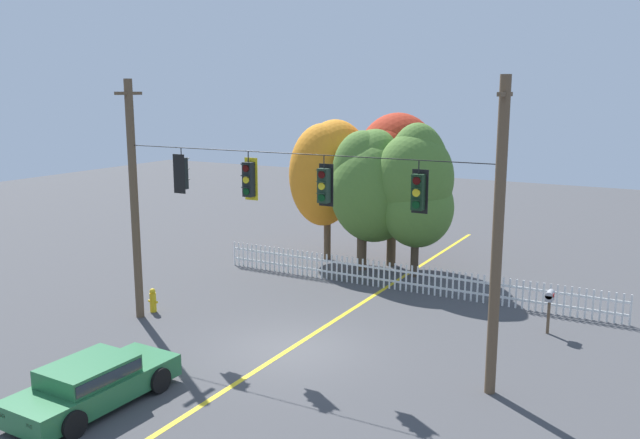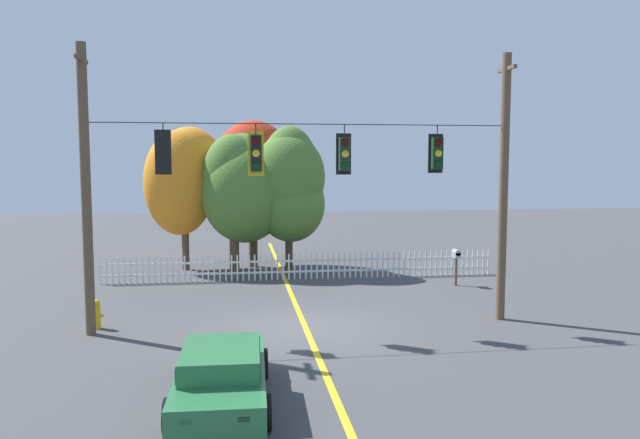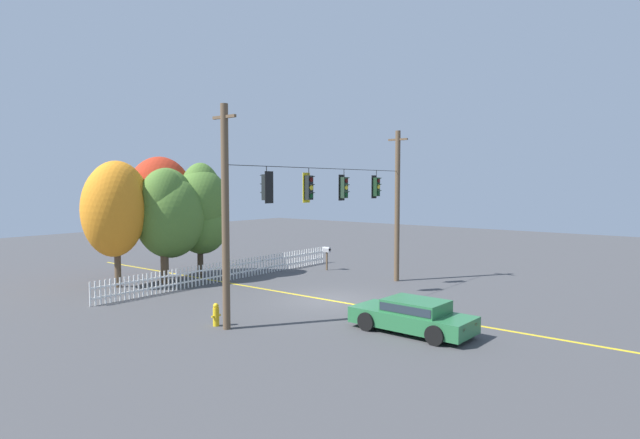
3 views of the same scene
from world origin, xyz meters
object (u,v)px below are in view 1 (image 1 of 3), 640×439
object	(u,v)px
traffic_signal_northbound_primary	(324,185)
fire_hydrant	(153,300)
autumn_maple_near_fence	(329,171)
autumn_oak_far_east	(395,173)
parked_car	(93,382)
autumn_maple_mid	(372,184)
autumn_maple_far_west	(416,188)
traffic_signal_eastbound_side	(182,173)
traffic_signal_southbound_primary	(418,192)
roadside_mailbox	(550,299)
traffic_signal_northbound_secondary	(249,179)

from	to	relation	value
traffic_signal_northbound_primary	fire_hydrant	distance (m)	8.29
autumn_maple_near_fence	autumn_oak_far_east	xyz separation A→B (m)	(3.02, 0.29, 0.08)
autumn_oak_far_east	parked_car	size ratio (longest dim) A/B	1.53
autumn_maple_mid	fire_hydrant	bearing A→B (deg)	-116.07
autumn_maple_far_west	parked_car	distance (m)	14.82
traffic_signal_eastbound_side	traffic_signal_southbound_primary	distance (m)	7.63
traffic_signal_southbound_primary	roadside_mailbox	distance (m)	6.73
traffic_signal_northbound_secondary	traffic_signal_southbound_primary	size ratio (longest dim) A/B	1.05
traffic_signal_northbound_secondary	autumn_maple_mid	size ratio (longest dim) A/B	0.24
traffic_signal_northbound_secondary	fire_hydrant	xyz separation A→B (m)	(-4.48, 0.58, -4.50)
autumn_maple_mid	autumn_oak_far_east	size ratio (longest dim) A/B	0.90
autumn_maple_far_west	roadside_mailbox	bearing A→B (deg)	-33.81
autumn_maple_near_fence	traffic_signal_northbound_secondary	bearing A→B (deg)	-74.64
autumn_maple_mid	roadside_mailbox	xyz separation A→B (m)	(7.96, -4.19, -2.52)
autumn_maple_mid	autumn_oak_far_east	bearing A→B (deg)	63.12
traffic_signal_northbound_secondary	autumn_maple_mid	world-z (taller)	autumn_maple_mid
traffic_signal_southbound_primary	roadside_mailbox	bearing A→B (deg)	63.11
traffic_signal_eastbound_side	traffic_signal_northbound_primary	xyz separation A→B (m)	(4.94, 0.02, -0.04)
traffic_signal_southbound_primary	parked_car	bearing A→B (deg)	-138.59
traffic_signal_northbound_secondary	roadside_mailbox	size ratio (longest dim) A/B	1.04
autumn_maple_near_fence	parked_car	bearing A→B (deg)	-83.08
autumn_maple_near_fence	autumn_oak_far_east	world-z (taller)	autumn_oak_far_east
autumn_maple_near_fence	traffic_signal_northbound_primary	bearing A→B (deg)	-62.44
autumn_oak_far_east	parked_car	xyz separation A→B (m)	(-1.16, -15.59, -3.42)
autumn_maple_mid	autumn_maple_far_west	world-z (taller)	autumn_maple_far_west
traffic_signal_eastbound_side	fire_hydrant	world-z (taller)	traffic_signal_eastbound_side
autumn_oak_far_east	traffic_signal_southbound_primary	bearing A→B (deg)	-64.57
traffic_signal_eastbound_side	traffic_signal_southbound_primary	size ratio (longest dim) A/B	1.01
autumn_maple_far_west	roadside_mailbox	distance (m)	7.59
traffic_signal_northbound_primary	autumn_maple_mid	size ratio (longest dim) A/B	0.24
autumn_maple_mid	autumn_oak_far_east	distance (m)	1.30
traffic_signal_northbound_primary	autumn_oak_far_east	xyz separation A→B (m)	(-2.19, 10.26, -0.87)
autumn_oak_far_east	autumn_maple_far_west	distance (m)	1.99
traffic_signal_northbound_secondary	autumn_maple_near_fence	xyz separation A→B (m)	(-2.74, 9.97, -0.96)
traffic_signal_eastbound_side	fire_hydrant	xyz separation A→B (m)	(-2.01, 0.60, -4.53)
traffic_signal_northbound_secondary	autumn_oak_far_east	world-z (taller)	autumn_oak_far_east
roadside_mailbox	autumn_maple_far_west	bearing A→B (deg)	146.19
traffic_signal_southbound_primary	fire_hydrant	xyz separation A→B (m)	(-9.63, 0.58, -4.51)
autumn_oak_far_east	traffic_signal_northbound_secondary	bearing A→B (deg)	-91.55
autumn_maple_near_fence	roadside_mailbox	world-z (taller)	autumn_maple_near_fence
parked_car	traffic_signal_southbound_primary	bearing A→B (deg)	41.41
autumn_maple_far_west	parked_car	world-z (taller)	autumn_maple_far_west
traffic_signal_southbound_primary	autumn_maple_mid	bearing A→B (deg)	120.73
autumn_maple_near_fence	autumn_maple_far_west	xyz separation A→B (m)	(4.45, -1.02, -0.32)
traffic_signal_northbound_secondary	traffic_signal_southbound_primary	distance (m)	5.16
traffic_signal_northbound_primary	roadside_mailbox	world-z (taller)	traffic_signal_northbound_primary
traffic_signal_northbound_secondary	fire_hydrant	world-z (taller)	traffic_signal_northbound_secondary
roadside_mailbox	autumn_maple_near_fence	bearing A→B (deg)	154.29
traffic_signal_southbound_primary	roadside_mailbox	world-z (taller)	traffic_signal_southbound_primary
autumn_maple_far_west	fire_hydrant	bearing A→B (deg)	-126.51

